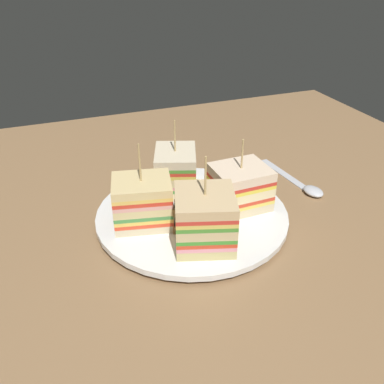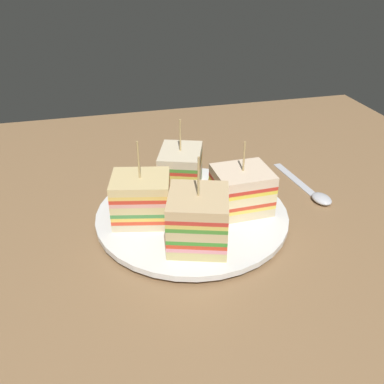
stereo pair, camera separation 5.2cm
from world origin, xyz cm
name	(u,v)px [view 1 (the left image)]	position (x,y,z in cm)	size (l,w,h in cm)	color
ground_plane	(192,226)	(0.00, 0.00, -0.90)	(99.18, 86.88, 1.80)	olive
plate	(192,215)	(0.00, 0.00, 0.81)	(24.95, 24.95, 1.34)	white
sandwich_wedge_0	(240,187)	(-6.39, 0.71, 4.13)	(7.29, 6.39, 9.54)	beige
sandwich_wedge_1	(178,170)	(-0.31, -6.43, 4.27)	(7.58, 8.53, 10.33)	beige
sandwich_wedge_2	(144,203)	(6.44, 0.35, 4.30)	(8.18, 7.20, 10.68)	beige
sandwich_wedge_3	(205,219)	(0.88, 6.38, 4.53)	(8.49, 8.77, 11.07)	#CFBE7A
chip_pile	(202,205)	(-1.20, 0.40, 2.38)	(6.48, 6.18, 1.85)	#E6BE6A
spoon	(304,186)	(-18.73, -2.01, 0.39)	(3.26, 14.22, 1.00)	silver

